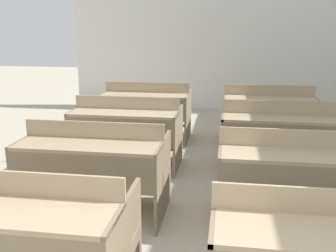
{
  "coord_description": "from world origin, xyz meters",
  "views": [
    {
      "loc": [
        0.23,
        -0.81,
        1.72
      ],
      "look_at": [
        -0.33,
        2.84,
        0.77
      ],
      "focal_mm": 42.0,
      "sensor_mm": 36.0,
      "label": 1
    }
  ],
  "objects_px": {
    "bench_second_left": "(94,164)",
    "bench_back_right": "(268,112)",
    "bench_second_right": "(295,176)",
    "bench_back_left": "(147,108)",
    "bench_third_left": "(127,129)",
    "bench_third_right": "(277,135)",
    "bench_front_left": "(21,235)"
  },
  "relations": [
    {
      "from": "bench_second_left",
      "to": "bench_back_right",
      "type": "relative_size",
      "value": 1.0
    },
    {
      "from": "bench_second_left",
      "to": "bench_back_right",
      "type": "xyz_separation_m",
      "value": [
        1.79,
        2.54,
        0.0
      ]
    },
    {
      "from": "bench_second_right",
      "to": "bench_back_left",
      "type": "height_order",
      "value": "same"
    },
    {
      "from": "bench_second_left",
      "to": "bench_third_left",
      "type": "relative_size",
      "value": 1.0
    },
    {
      "from": "bench_third_right",
      "to": "bench_back_right",
      "type": "xyz_separation_m",
      "value": [
        0.01,
        1.25,
        0.0
      ]
    },
    {
      "from": "bench_second_left",
      "to": "bench_second_right",
      "type": "relative_size",
      "value": 1.0
    },
    {
      "from": "bench_second_right",
      "to": "bench_third_right",
      "type": "height_order",
      "value": "same"
    },
    {
      "from": "bench_third_right",
      "to": "bench_second_right",
      "type": "bearing_deg",
      "value": -90.01
    },
    {
      "from": "bench_second_right",
      "to": "bench_third_left",
      "type": "distance_m",
      "value": 2.22
    },
    {
      "from": "bench_third_left",
      "to": "bench_second_left",
      "type": "bearing_deg",
      "value": -88.86
    },
    {
      "from": "bench_second_left",
      "to": "bench_second_right",
      "type": "bearing_deg",
      "value": -0.25
    },
    {
      "from": "bench_front_left",
      "to": "bench_back_right",
      "type": "xyz_separation_m",
      "value": [
        1.81,
        3.8,
        0.0
      ]
    },
    {
      "from": "bench_second_right",
      "to": "bench_third_left",
      "type": "xyz_separation_m",
      "value": [
        -1.8,
        1.3,
        0.0
      ]
    },
    {
      "from": "bench_second_left",
      "to": "bench_third_left",
      "type": "height_order",
      "value": "same"
    },
    {
      "from": "bench_back_right",
      "to": "bench_third_right",
      "type": "bearing_deg",
      "value": -90.51
    },
    {
      "from": "bench_third_left",
      "to": "bench_third_right",
      "type": "bearing_deg",
      "value": -0.11
    },
    {
      "from": "bench_third_right",
      "to": "bench_back_right",
      "type": "bearing_deg",
      "value": 89.49
    },
    {
      "from": "bench_third_right",
      "to": "bench_back_right",
      "type": "distance_m",
      "value": 1.25
    },
    {
      "from": "bench_second_right",
      "to": "bench_back_right",
      "type": "distance_m",
      "value": 2.55
    },
    {
      "from": "bench_back_left",
      "to": "bench_back_right",
      "type": "xyz_separation_m",
      "value": [
        1.82,
        -0.0,
        0.0
      ]
    },
    {
      "from": "bench_back_left",
      "to": "bench_second_right",
      "type": "bearing_deg",
      "value": -54.64
    },
    {
      "from": "bench_second_right",
      "to": "bench_front_left",
      "type": "bearing_deg",
      "value": -145.15
    },
    {
      "from": "bench_front_left",
      "to": "bench_back_left",
      "type": "height_order",
      "value": "same"
    },
    {
      "from": "bench_front_left",
      "to": "bench_second_right",
      "type": "bearing_deg",
      "value": 34.85
    },
    {
      "from": "bench_front_left",
      "to": "bench_back_left",
      "type": "xyz_separation_m",
      "value": [
        -0.01,
        3.81,
        0.0
      ]
    },
    {
      "from": "bench_third_left",
      "to": "bench_back_left",
      "type": "bearing_deg",
      "value": 90.32
    },
    {
      "from": "bench_front_left",
      "to": "bench_back_left",
      "type": "distance_m",
      "value": 3.81
    },
    {
      "from": "bench_third_right",
      "to": "bench_back_left",
      "type": "relative_size",
      "value": 1.0
    },
    {
      "from": "bench_front_left",
      "to": "bench_second_left",
      "type": "bearing_deg",
      "value": 88.97
    },
    {
      "from": "bench_third_left",
      "to": "bench_third_right",
      "type": "distance_m",
      "value": 1.8
    },
    {
      "from": "bench_second_left",
      "to": "bench_back_right",
      "type": "bearing_deg",
      "value": 54.84
    },
    {
      "from": "bench_front_left",
      "to": "bench_second_left",
      "type": "relative_size",
      "value": 1.0
    }
  ]
}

